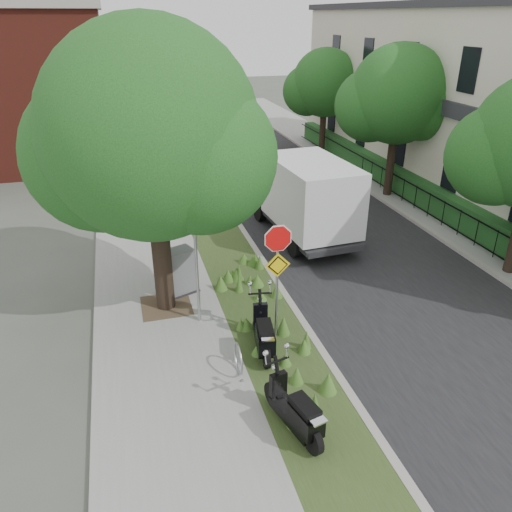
{
  "coord_description": "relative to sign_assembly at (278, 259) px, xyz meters",
  "views": [
    {
      "loc": [
        -4.8,
        -9.68,
        7.65
      ],
      "look_at": [
        -1.29,
        2.92,
        1.3
      ],
      "focal_mm": 35.0,
      "sensor_mm": 36.0,
      "label": 1
    }
  ],
  "objects": [
    {
      "name": "street_tree_main",
      "position": [
        -2.68,
        2.28,
        2.48
      ],
      "size": [
        6.21,
        5.54,
        7.66
      ],
      "color": "black",
      "rests_on": "ground"
    },
    {
      "name": "footpath_far",
      "position": [
        9.6,
        9.42,
        -2.27
      ],
      "size": [
        3.2,
        60.0,
        0.12
      ],
      "primitive_type": "cube",
      "color": "gray",
      "rests_on": "ground"
    },
    {
      "name": "bike_hoop",
      "position": [
        -1.3,
        -1.18,
        -1.83
      ],
      "size": [
        0.06,
        0.78,
        0.77
      ],
      "color": "#A5A8AD",
      "rests_on": "ground"
    },
    {
      "name": "far_tree_b",
      "position": [
        8.34,
        9.46,
        2.04
      ],
      "size": [
        4.83,
        4.31,
        6.56
      ],
      "color": "black",
      "rests_on": "ground"
    },
    {
      "name": "fence_far",
      "position": [
        8.6,
        9.42,
        -1.66
      ],
      "size": [
        0.04,
        24.0,
        1.0
      ],
      "color": "black",
      "rests_on": "ground"
    },
    {
      "name": "far_tree_c",
      "position": [
        8.34,
        17.46,
        1.63
      ],
      "size": [
        4.37,
        3.89,
        5.93
      ],
      "color": "black",
      "rests_on": "ground"
    },
    {
      "name": "box_truck",
      "position": [
        3.03,
        6.17,
        -0.64
      ],
      "size": [
        2.61,
        5.84,
        2.58
      ],
      "color": "#262628",
      "rests_on": "ground"
    },
    {
      "name": "sign_assembly",
      "position": [
        0.0,
        0.0,
        0.0
      ],
      "size": [
        0.94,
        0.08,
        3.22
      ],
      "color": "#A5A8AD",
      "rests_on": "ground"
    },
    {
      "name": "sidewalk_near",
      "position": [
        -2.85,
        9.42,
        -2.27
      ],
      "size": [
        3.5,
        60.0,
        0.12
      ],
      "primitive_type": "cube",
      "color": "gray",
      "rests_on": "ground"
    },
    {
      "name": "terrace_houses",
      "position": [
        12.89,
        9.42,
        1.83
      ],
      "size": [
        7.4,
        26.4,
        8.2
      ],
      "color": "beige",
      "rests_on": "ground"
    },
    {
      "name": "utility_cabinet",
      "position": [
        -2.12,
        2.92,
        -1.55
      ],
      "size": [
        1.22,
        1.02,
        1.38
      ],
      "color": "#262628",
      "rests_on": "ground"
    },
    {
      "name": "scooter_near",
      "position": [
        -0.62,
        -3.38,
        -1.74
      ],
      "size": [
        0.72,
        1.97,
        0.95
      ],
      "color": "black",
      "rests_on": "ground"
    },
    {
      "name": "ground",
      "position": [
        1.4,
        -0.58,
        -2.33
      ],
      "size": [
        120.0,
        120.0,
        0.0
      ],
      "primitive_type": "plane",
      "color": "#4C5147",
      "rests_on": "ground"
    },
    {
      "name": "verge",
      "position": [
        -0.1,
        9.42,
        -2.27
      ],
      "size": [
        2.0,
        60.0,
        0.12
      ],
      "primitive_type": "cube",
      "color": "#30411B",
      "rests_on": "ground"
    },
    {
      "name": "kerb_near",
      "position": [
        0.9,
        9.42,
        -2.26
      ],
      "size": [
        0.2,
        60.0,
        0.13
      ],
      "primitive_type": "cube",
      "color": "#9E9991",
      "rests_on": "ground"
    },
    {
      "name": "hedge_far",
      "position": [
        9.3,
        9.42,
        -1.66
      ],
      "size": [
        1.0,
        24.0,
        1.1
      ],
      "primitive_type": "cube",
      "color": "#17421C",
      "rests_on": "footpath_far"
    },
    {
      "name": "road",
      "position": [
        4.4,
        9.42,
        -2.32
      ],
      "size": [
        7.0,
        60.0,
        0.01
      ],
      "primitive_type": "cube",
      "color": "black",
      "rests_on": "ground"
    },
    {
      "name": "brick_building",
      "position": [
        -8.1,
        21.42,
        1.88
      ],
      "size": [
        9.4,
        10.4,
        8.3
      ],
      "color": "maroon",
      "rests_on": "ground"
    },
    {
      "name": "kerb_far",
      "position": [
        7.9,
        9.42,
        -2.26
      ],
      "size": [
        0.2,
        60.0,
        0.13
      ],
      "primitive_type": "cube",
      "color": "#9E9991",
      "rests_on": "ground"
    },
    {
      "name": "bare_post",
      "position": [
        -1.8,
        1.22,
        -0.21
      ],
      "size": [
        0.08,
        0.08,
        4.0
      ],
      "color": "#A5A8AD",
      "rests_on": "ground"
    },
    {
      "name": "scooter_far",
      "position": [
        -0.53,
        -0.68,
        -1.75
      ],
      "size": [
        0.61,
        1.99,
        0.95
      ],
      "color": "black",
      "rests_on": "ground"
    }
  ]
}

